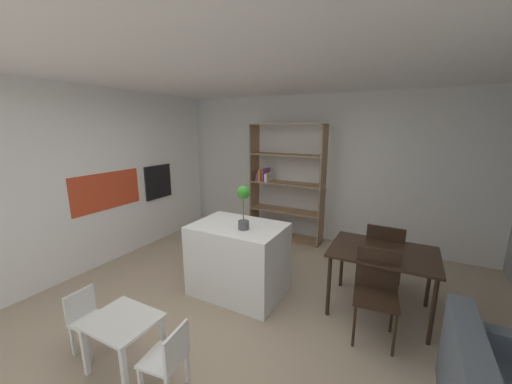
# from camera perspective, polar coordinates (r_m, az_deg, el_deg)

# --- Properties ---
(ground_plane) EXTENTS (8.55, 8.55, 0.00)m
(ground_plane) POSITION_cam_1_polar(r_m,az_deg,el_deg) (3.68, -4.66, -22.25)
(ground_plane) COLOR tan
(ceiling_slab) EXTENTS (6.23, 5.57, 0.06)m
(ceiling_slab) POSITION_cam_1_polar(r_m,az_deg,el_deg) (3.07, -5.65, 23.88)
(ceiling_slab) COLOR white
(ceiling_slab) RESTS_ON ground_plane
(back_partition) EXTENTS (6.23, 0.06, 2.67)m
(back_partition) POSITION_cam_1_polar(r_m,az_deg,el_deg) (5.58, 10.46, 4.62)
(back_partition) COLOR silver
(back_partition) RESTS_ON ground_plane
(tall_cabinet_run_left) EXTENTS (0.63, 5.01, 2.67)m
(tall_cabinet_run_left) POSITION_cam_1_polar(r_m,az_deg,el_deg) (5.12, -31.85, 2.17)
(tall_cabinet_run_left) COLOR white
(tall_cabinet_run_left) RESTS_ON ground_plane
(cabinet_niche_splashback) EXTENTS (0.01, 1.15, 0.57)m
(cabinet_niche_splashback) POSITION_cam_1_polar(r_m,az_deg,el_deg) (5.02, -27.21, 0.17)
(cabinet_niche_splashback) COLOR #CC4223
(cabinet_niche_splashback) RESTS_ON ground_plane
(built_in_oven) EXTENTS (0.06, 0.58, 0.61)m
(built_in_oven) POSITION_cam_1_polar(r_m,az_deg,el_deg) (5.65, -18.65, 1.94)
(built_in_oven) COLOR black
(built_in_oven) RESTS_ON ground_plane
(kitchen_island) EXTENTS (1.13, 0.79, 0.91)m
(kitchen_island) POSITION_cam_1_polar(r_m,az_deg,el_deg) (3.81, -3.46, -12.97)
(kitchen_island) COLOR white
(kitchen_island) RESTS_ON ground_plane
(potted_plant_on_island) EXTENTS (0.16, 0.16, 0.53)m
(potted_plant_on_island) POSITION_cam_1_polar(r_m,az_deg,el_deg) (3.39, -2.50, -2.15)
(potted_plant_on_island) COLOR #4C4C51
(potted_plant_on_island) RESTS_ON kitchen_island
(open_bookshelf) EXTENTS (1.37, 0.38, 2.15)m
(open_bookshelf) POSITION_cam_1_polar(r_m,az_deg,el_deg) (5.47, 5.22, 0.82)
(open_bookshelf) COLOR #997551
(open_bookshelf) RESTS_ON ground_plane
(child_table) EXTENTS (0.58, 0.48, 0.50)m
(child_table) POSITION_cam_1_polar(r_m,az_deg,el_deg) (2.99, -24.70, -23.07)
(child_table) COLOR white
(child_table) RESTS_ON ground_plane
(child_chair_left) EXTENTS (0.29, 0.29, 0.60)m
(child_chair_left) POSITION_cam_1_polar(r_m,az_deg,el_deg) (3.40, -30.23, -20.57)
(child_chair_left) COLOR silver
(child_chair_left) RESTS_ON ground_plane
(child_chair_right) EXTENTS (0.34, 0.34, 0.59)m
(child_chair_right) POSITION_cam_1_polar(r_m,az_deg,el_deg) (2.72, -16.76, -28.63)
(child_chair_right) COLOR white
(child_chair_right) RESTS_ON ground_plane
(dining_table) EXTENTS (1.12, 0.81, 0.75)m
(dining_table) POSITION_cam_1_polar(r_m,az_deg,el_deg) (3.63, 23.61, -11.64)
(dining_table) COLOR black
(dining_table) RESTS_ON ground_plane
(dining_chair_far) EXTENTS (0.45, 0.45, 0.93)m
(dining_chair_far) POSITION_cam_1_polar(r_m,az_deg,el_deg) (4.07, 23.90, -10.98)
(dining_chair_far) COLOR black
(dining_chair_far) RESTS_ON ground_plane
(dining_chair_near) EXTENTS (0.46, 0.46, 0.90)m
(dining_chair_near) POSITION_cam_1_polar(r_m,az_deg,el_deg) (3.30, 22.55, -16.67)
(dining_chair_near) COLOR black
(dining_chair_near) RESTS_ON ground_plane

